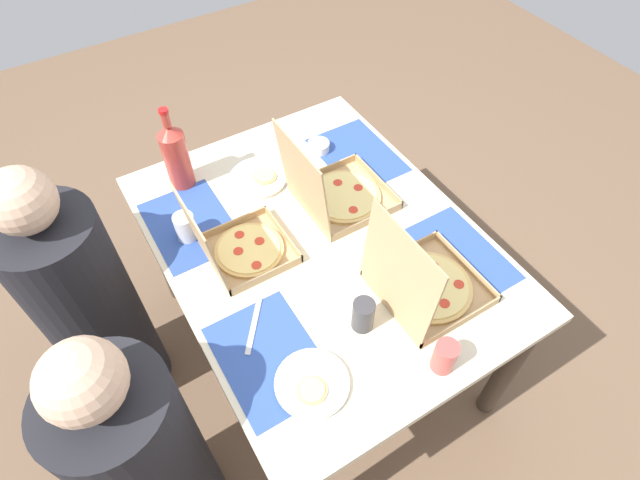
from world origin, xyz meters
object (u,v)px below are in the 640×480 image
soda_bottle (176,155)px  cup_clear_right (445,356)px  cup_spare (185,227)px  plate_near_right (312,384)px  pizza_box_corner_right (335,193)px  condiment_bowl (319,146)px  diner_right_seat (91,310)px  diner_left_seat (148,460)px  plate_far_right (259,178)px  pizza_box_corner_left (423,284)px  pizza_box_edge_far (239,248)px  cup_dark (363,315)px

soda_bottle → cup_clear_right: 1.11m
cup_spare → plate_near_right: bearing=-172.6°
pizza_box_corner_right → condiment_bowl: bearing=-19.5°
soda_bottle → diner_right_seat: size_ratio=0.28×
condiment_bowl → diner_left_seat: (-0.68, 0.98, -0.23)m
plate_near_right → plate_far_right: (0.79, -0.24, 0.00)m
pizza_box_corner_left → plate_far_right: pizza_box_corner_left is taller
pizza_box_corner_left → cup_clear_right: 0.24m
plate_far_right → cup_clear_right: cup_clear_right is taller
pizza_box_corner_left → cup_spare: bearing=41.8°
pizza_box_corner_left → cup_clear_right: bearing=155.7°
pizza_box_edge_far → plate_near_right: pizza_box_edge_far is taller
cup_spare → diner_right_seat: (0.05, 0.38, -0.25)m
pizza_box_corner_left → cup_spare: 0.78m
pizza_box_edge_far → soda_bottle: size_ratio=0.90×
pizza_box_corner_left → diner_left_seat: diner_left_seat is taller
soda_bottle → condiment_bowl: size_ratio=3.86×
plate_far_right → pizza_box_edge_far: bearing=143.4°
cup_clear_right → pizza_box_edge_far: bearing=25.9°
pizza_box_corner_left → pizza_box_edge_far: size_ratio=1.16×
cup_dark → diner_right_seat: bearing=47.8°
pizza_box_edge_far → condiment_bowl: (0.32, -0.49, -0.03)m
soda_bottle → pizza_box_edge_far: bearing=-175.8°
pizza_box_corner_right → soda_bottle: bearing=48.1°
pizza_box_corner_right → cup_spare: pizza_box_corner_right is taller
cup_spare → diner_right_seat: size_ratio=0.08×
plate_far_right → diner_left_seat: diner_left_seat is taller
plate_near_right → cup_spare: cup_spare is taller
cup_clear_right → diner_right_seat: size_ratio=0.09×
cup_dark → plate_near_right: bearing=111.3°
cup_spare → pizza_box_corner_right: bearing=-103.8°
cup_dark → diner_left_seat: diner_left_seat is taller
pizza_box_corner_left → plate_far_right: (0.70, 0.19, -0.04)m
pizza_box_edge_far → soda_bottle: 0.43m
pizza_box_edge_far → diner_right_seat: size_ratio=0.25×
pizza_box_corner_left → plate_near_right: (-0.08, 0.44, -0.04)m
pizza_box_edge_far → plate_far_right: 0.36m
pizza_box_corner_right → plate_near_right: bearing=142.4°
soda_bottle → condiment_bowl: bearing=-101.3°
cup_clear_right → soda_bottle: bearing=17.9°
plate_far_right → cup_dark: (-0.70, 0.02, 0.04)m
condiment_bowl → pizza_box_corner_right: bearing=160.5°
plate_far_right → cup_spare: size_ratio=2.15×
soda_bottle → cup_spare: (-0.25, 0.08, -0.08)m
cup_dark → condiment_bowl: size_ratio=1.30×
cup_clear_right → diner_left_seat: diner_left_seat is taller
pizza_box_corner_left → condiment_bowl: bearing=-6.1°
diner_left_seat → plate_near_right: bearing=-106.1°
cup_clear_right → pizza_box_corner_right: bearing=-6.8°
soda_bottle → diner_right_seat: diner_right_seat is taller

